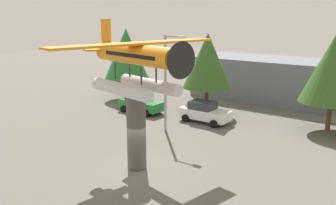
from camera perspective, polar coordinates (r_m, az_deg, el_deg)
name	(u,v)px	position (r m, az deg, el deg)	size (l,w,h in m)	color
ground_plane	(137,168)	(21.52, -4.89, -10.21)	(140.00, 140.00, 0.00)	#605B54
display_pedestal	(136,131)	(20.72, -5.01, -4.55)	(1.10, 1.10, 4.46)	#4C4742
floatplane_monument	(136,63)	(19.76, -5.01, 6.17)	(7.14, 10.41, 4.00)	silver
car_near_green	(141,103)	(33.07, -4.35, -0.08)	(4.20, 2.02, 1.76)	#237A38
car_mid_white	(204,112)	(30.10, 5.77, -1.48)	(4.20, 2.02, 1.76)	white
streetlight_primary	(168,76)	(26.92, -0.07, 4.20)	(1.84, 0.28, 7.31)	gray
storefront_building	(266,78)	(39.88, 15.22, 3.69)	(14.50, 7.18, 4.31)	slate
tree_west	(126,54)	(37.99, -6.58, 7.60)	(4.66, 4.66, 7.37)	brown
tree_east	(207,61)	(31.71, 6.24, 6.55)	(4.26, 4.26, 7.21)	brown
tree_center_back	(334,68)	(29.38, 24.73, 5.03)	(4.73, 4.73, 7.56)	brown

